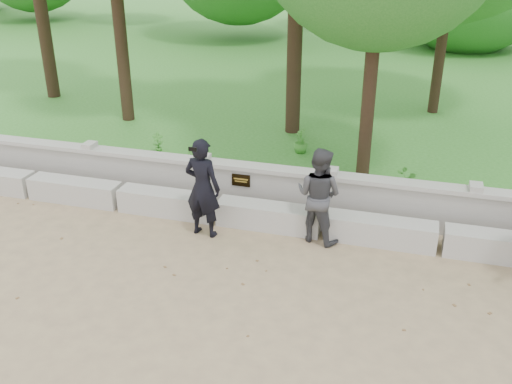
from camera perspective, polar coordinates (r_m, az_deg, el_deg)
ground at (r=9.23m, az=-7.93°, el=-8.09°), size 80.00×80.00×0.00m
lawn at (r=21.82m, az=7.09°, el=11.80°), size 40.00×22.00×0.25m
concrete_bench at (r=10.64m, az=-3.94°, el=-1.76°), size 11.90×0.45×0.45m
parapet_wall at (r=11.13m, az=-2.76°, el=0.88°), size 12.50×0.35×0.90m
man_main at (r=9.90m, az=-5.36°, el=0.42°), size 0.71×0.64×1.81m
visitor_left at (r=9.76m, az=6.29°, el=-0.33°), size 0.98×0.86×1.70m
shrub_a at (r=13.30m, az=-9.77°, el=4.82°), size 0.32×0.29×0.51m
shrub_b at (r=12.06m, az=-6.48°, el=3.07°), size 0.39×0.41×0.58m
shrub_c at (r=11.23m, az=15.16°, el=0.64°), size 0.69×0.69×0.58m
shrub_d at (r=13.21m, az=4.49°, el=5.16°), size 0.40×0.42×0.59m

